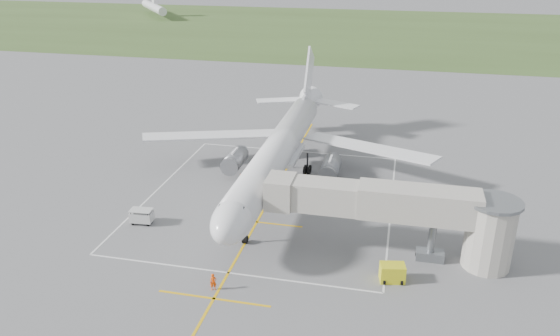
% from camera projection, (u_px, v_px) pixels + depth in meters
% --- Properties ---
extents(ground, '(700.00, 700.00, 0.00)m').
position_uv_depth(ground, '(278.00, 185.00, 67.86)').
color(ground, '#58585A').
rests_on(ground, ground).
extents(grass_strip, '(700.00, 120.00, 0.02)m').
position_uv_depth(grass_strip, '(365.00, 30.00, 184.79)').
color(grass_strip, '#364B21').
rests_on(grass_strip, ground).
extents(apron_markings, '(28.20, 60.00, 0.01)m').
position_uv_depth(apron_markings, '(266.00, 205.00, 62.62)').
color(apron_markings, gold).
rests_on(apron_markings, ground).
extents(airliner, '(38.93, 46.75, 13.52)m').
position_uv_depth(airliner, '(279.00, 150.00, 66.84)').
color(airliner, silver).
rests_on(airliner, ground).
extents(jet_bridge, '(23.40, 5.00, 7.20)m').
position_uv_depth(jet_bridge, '(409.00, 212.00, 50.65)').
color(jet_bridge, gray).
rests_on(jet_bridge, ground).
extents(gpu_unit, '(2.40, 1.89, 1.63)m').
position_uv_depth(gpu_unit, '(392.00, 273.00, 48.42)').
color(gpu_unit, gold).
rests_on(gpu_unit, ground).
extents(baggage_cart, '(2.43, 1.57, 1.63)m').
position_uv_depth(baggage_cart, '(142.00, 216.00, 58.30)').
color(baggage_cart, '#B4B4B4').
rests_on(baggage_cart, ground).
extents(ramp_worker_nose, '(0.68, 0.58, 1.58)m').
position_uv_depth(ramp_worker_nose, '(213.00, 282.00, 47.16)').
color(ramp_worker_nose, '#E54307').
rests_on(ramp_worker_nose, ground).
extents(ramp_worker_wing, '(0.99, 1.00, 1.63)m').
position_uv_depth(ramp_worker_wing, '(241.00, 180.00, 67.22)').
color(ramp_worker_wing, '#EA5A07').
rests_on(ramp_worker_wing, ground).
extents(distant_aircraft, '(199.27, 40.41, 8.85)m').
position_uv_depth(distant_aircraft, '(374.00, 10.00, 207.91)').
color(distant_aircraft, silver).
rests_on(distant_aircraft, ground).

